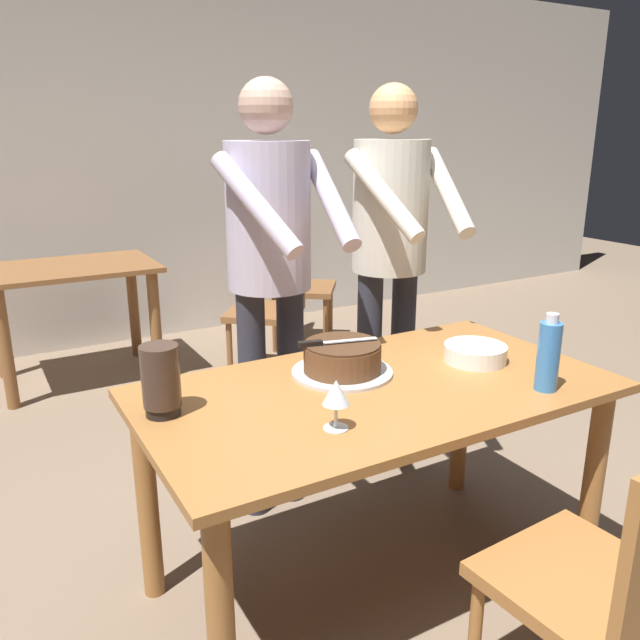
{
  "coord_description": "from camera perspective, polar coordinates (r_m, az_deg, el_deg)",
  "views": [
    {
      "loc": [
        -1.1,
        -1.56,
        1.54
      ],
      "look_at": [
        -0.04,
        0.3,
        0.9
      ],
      "focal_mm": 35.79,
      "sensor_mm": 36.0,
      "label": 1
    }
  ],
  "objects": [
    {
      "name": "wine_glass_near",
      "position": [
        1.73,
        1.45,
        -6.64
      ],
      "size": [
        0.08,
        0.08,
        0.14
      ],
      "color": "silver",
      "rests_on": "main_dining_table"
    },
    {
      "name": "cake_on_platter",
      "position": [
        2.13,
        2.0,
        -3.54
      ],
      "size": [
        0.34,
        0.34,
        0.11
      ],
      "color": "silver",
      "rests_on": "main_dining_table"
    },
    {
      "name": "chair_near_side",
      "position": [
        1.81,
        24.91,
        -20.42
      ],
      "size": [
        0.47,
        0.47,
        0.9
      ],
      "color": "#9E6633",
      "rests_on": "ground_plane"
    },
    {
      "name": "plate_stack",
      "position": [
        2.32,
        13.71,
        -2.9
      ],
      "size": [
        0.22,
        0.22,
        0.06
      ],
      "color": "white",
      "rests_on": "main_dining_table"
    },
    {
      "name": "person_cutting_cake",
      "position": [
        2.45,
        -4.44,
        5.73
      ],
      "size": [
        0.47,
        0.56,
        1.72
      ],
      "color": "#2D2D38",
      "rests_on": "ground_plane"
    },
    {
      "name": "ground_plane",
      "position": [
        2.45,
        4.69,
        -22.31
      ],
      "size": [
        14.0,
        14.0,
        0.0
      ],
      "primitive_type": "plane",
      "color": "#7A6651"
    },
    {
      "name": "background_chair_0",
      "position": [
        4.63,
        -2.46,
        3.6
      ],
      "size": [
        0.61,
        0.61,
        0.9
      ],
      "color": "brown",
      "rests_on": "ground_plane"
    },
    {
      "name": "main_dining_table",
      "position": [
        2.11,
        5.09,
        -8.84
      ],
      "size": [
        1.51,
        0.82,
        0.75
      ],
      "color": "#9E6633",
      "rests_on": "ground_plane"
    },
    {
      "name": "hurricane_lamp",
      "position": [
        1.87,
        -14.04,
        -5.22
      ],
      "size": [
        0.11,
        0.11,
        0.21
      ],
      "color": "black",
      "rests_on": "main_dining_table"
    },
    {
      "name": "back_wall",
      "position": [
        4.91,
        -17.24,
        13.76
      ],
      "size": [
        10.0,
        0.12,
        2.7
      ],
      "primitive_type": "cube",
      "color": "beige",
      "rests_on": "ground_plane"
    },
    {
      "name": "cake_knife",
      "position": [
        2.09,
        0.14,
        -2.07
      ],
      "size": [
        0.27,
        0.09,
        0.02
      ],
      "color": "silver",
      "rests_on": "cake_on_platter"
    },
    {
      "name": "background_chair_2",
      "position": [
        4.01,
        -3.93,
        1.52
      ],
      "size": [
        0.62,
        0.62,
        0.9
      ],
      "color": "brown",
      "rests_on": "ground_plane"
    },
    {
      "name": "person_standing_beside",
      "position": [
        2.77,
        6.32,
        6.95
      ],
      "size": [
        0.47,
        0.56,
        1.72
      ],
      "color": "#2D2D38",
      "rests_on": "ground_plane"
    },
    {
      "name": "background_table",
      "position": [
        4.23,
        -21.26,
        2.4
      ],
      "size": [
        1.0,
        0.7,
        0.74
      ],
      "color": "brown",
      "rests_on": "ground_plane"
    },
    {
      "name": "water_bottle",
      "position": [
        2.11,
        19.75,
        -2.98
      ],
      "size": [
        0.07,
        0.07,
        0.25
      ],
      "color": "#387AC6",
      "rests_on": "main_dining_table"
    }
  ]
}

